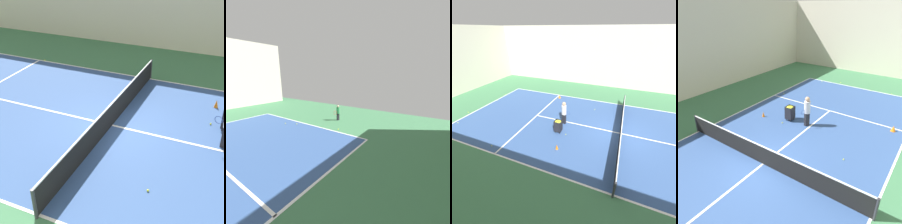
% 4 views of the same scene
% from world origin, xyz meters
% --- Properties ---
extents(line_baseline_near, '(9.66, 0.10, 0.00)m').
position_xyz_m(line_baseline_near, '(0.00, -12.24, 0.01)').
color(line_baseline_near, white).
rests_on(line_baseline_near, ground).
extents(player_near_baseline, '(0.30, 0.58, 1.17)m').
position_xyz_m(player_near_baseline, '(-1.47, -14.28, 0.67)').
color(player_near_baseline, black).
rests_on(player_near_baseline, ground).
extents(tennis_ball_4, '(0.07, 0.07, 0.07)m').
position_xyz_m(tennis_ball_4, '(-2.68, -12.58, 0.04)').
color(tennis_ball_4, yellow).
rests_on(tennis_ball_4, ground).
extents(tennis_ball_8, '(0.07, 0.07, 0.07)m').
position_xyz_m(tennis_ball_8, '(0.34, -11.77, 0.04)').
color(tennis_ball_8, yellow).
rests_on(tennis_ball_8, ground).
extents(tennis_ball_9, '(0.07, 0.07, 0.07)m').
position_xyz_m(tennis_ball_9, '(1.11, -11.39, 0.04)').
color(tennis_ball_9, yellow).
rests_on(tennis_ball_9, ground).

